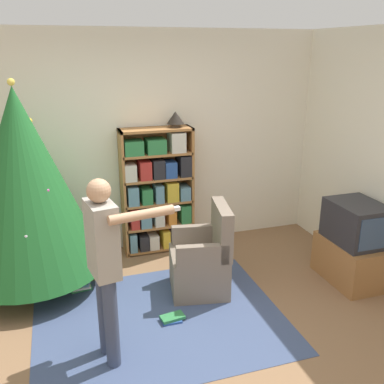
% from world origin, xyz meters
% --- Properties ---
extents(ground_plane, '(14.00, 14.00, 0.00)m').
position_xyz_m(ground_plane, '(0.00, 0.00, 0.00)').
color(ground_plane, '#846042').
extents(wall_back, '(8.00, 0.10, 2.60)m').
position_xyz_m(wall_back, '(0.00, 2.17, 1.30)').
color(wall_back, silver).
rests_on(wall_back, ground_plane).
extents(area_rug, '(2.24, 1.76, 0.01)m').
position_xyz_m(area_rug, '(-0.07, 0.50, 0.00)').
color(area_rug, '#3D4C70').
rests_on(area_rug, ground_plane).
extents(bookshelf, '(0.85, 0.29, 1.51)m').
position_xyz_m(bookshelf, '(0.27, 1.94, 0.75)').
color(bookshelf, '#A8703D').
rests_on(bookshelf, ground_plane).
extents(tv_stand, '(0.50, 0.74, 0.45)m').
position_xyz_m(tv_stand, '(2.05, 0.58, 0.23)').
color(tv_stand, '#996638').
rests_on(tv_stand, ground_plane).
extents(television, '(0.47, 0.60, 0.42)m').
position_xyz_m(television, '(2.05, 0.58, 0.67)').
color(television, '#28282D').
rests_on(television, tv_stand).
extents(game_remote, '(0.04, 0.12, 0.02)m').
position_xyz_m(game_remote, '(1.90, 0.36, 0.47)').
color(game_remote, white).
rests_on(game_remote, tv_stand).
extents(christmas_tree, '(1.47, 1.47, 2.12)m').
position_xyz_m(christmas_tree, '(-1.17, 1.50, 1.13)').
color(christmas_tree, '#4C3323').
rests_on(christmas_tree, ground_plane).
extents(armchair, '(0.66, 0.65, 0.92)m').
position_xyz_m(armchair, '(0.47, 0.87, 0.32)').
color(armchair, '#7A6B5B').
rests_on(armchair, ground_plane).
extents(standing_person, '(0.68, 0.46, 1.51)m').
position_xyz_m(standing_person, '(-0.56, 0.12, 0.89)').
color(standing_person, '#38425B').
rests_on(standing_person, ground_plane).
extents(table_lamp, '(0.20, 0.20, 0.18)m').
position_xyz_m(table_lamp, '(0.50, 1.95, 1.61)').
color(table_lamp, '#473828').
rests_on(table_lamp, bookshelf).
extents(book_pile_near_tree, '(0.22, 0.16, 0.08)m').
position_xyz_m(book_pile_near_tree, '(-0.73, 1.25, 0.04)').
color(book_pile_near_tree, '#2D7A42').
rests_on(book_pile_near_tree, ground_plane).
extents(book_pile_by_chair, '(0.23, 0.15, 0.05)m').
position_xyz_m(book_pile_by_chair, '(0.03, 0.44, 0.03)').
color(book_pile_by_chair, '#284C93').
rests_on(book_pile_by_chair, ground_plane).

